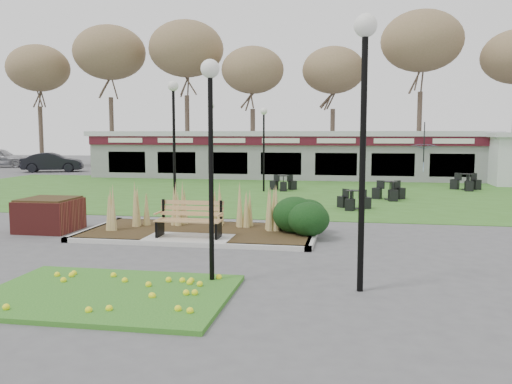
% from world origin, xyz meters
% --- Properties ---
extents(ground, '(100.00, 100.00, 0.00)m').
position_xyz_m(ground, '(0.00, 0.00, 0.00)').
color(ground, '#515154').
rests_on(ground, ground).
extents(lawn, '(34.00, 16.00, 0.02)m').
position_xyz_m(lawn, '(0.00, 12.00, 0.01)').
color(lawn, '#366620').
rests_on(lawn, ground).
extents(flower_bed, '(4.20, 3.00, 0.16)m').
position_xyz_m(flower_bed, '(0.00, -4.60, 0.07)').
color(flower_bed, '#24651C').
rests_on(flower_bed, ground).
extents(planting_bed, '(6.75, 3.40, 1.27)m').
position_xyz_m(planting_bed, '(1.27, 1.35, 0.37)').
color(planting_bed, '#302513').
rests_on(planting_bed, ground).
extents(park_bench, '(1.70, 0.66, 0.93)m').
position_xyz_m(park_bench, '(0.00, 0.25, 0.59)').
color(park_bench, '#B07A4F').
rests_on(park_bench, ground).
extents(brick_planter, '(1.50, 1.50, 0.95)m').
position_xyz_m(brick_planter, '(-4.40, 1.00, 0.48)').
color(brick_planter, maroon).
rests_on(brick_planter, ground).
extents(food_pavilion, '(24.60, 3.40, 2.90)m').
position_xyz_m(food_pavilion, '(0.00, 19.96, 1.48)').
color(food_pavilion, gray).
rests_on(food_pavilion, ground).
extents(tree_backdrop, '(47.24, 5.24, 10.36)m').
position_xyz_m(tree_backdrop, '(0.00, 28.00, 8.36)').
color(tree_backdrop, '#47382B').
rests_on(tree_backdrop, ground).
extents(lamp_post_near_left, '(0.34, 0.34, 4.10)m').
position_xyz_m(lamp_post_near_left, '(1.56, -3.50, 2.99)').
color(lamp_post_near_left, black).
rests_on(lamp_post_near_left, ground).
extents(lamp_post_near_right, '(0.40, 0.40, 4.79)m').
position_xyz_m(lamp_post_near_right, '(4.27, -3.50, 3.49)').
color(lamp_post_near_right, black).
rests_on(lamp_post_near_right, ground).
extents(lamp_post_mid_left, '(0.39, 0.39, 4.70)m').
position_xyz_m(lamp_post_mid_left, '(-2.41, 6.26, 3.43)').
color(lamp_post_mid_left, black).
rests_on(lamp_post_mid_left, ground).
extents(lamp_post_mid_right, '(0.33, 0.33, 3.97)m').
position_xyz_m(lamp_post_mid_right, '(-0.02, 12.30, 2.90)').
color(lamp_post_mid_right, black).
rests_on(lamp_post_mid_right, ground).
extents(lamp_post_far_left, '(0.37, 0.37, 4.41)m').
position_xyz_m(lamp_post_far_left, '(-3.33, 15.16, 3.21)').
color(lamp_post_far_left, black).
rests_on(lamp_post_far_left, ground).
extents(bistro_set_a, '(1.33, 1.24, 0.71)m').
position_xyz_m(bistro_set_a, '(0.83, 13.04, 0.26)').
color(bistro_set_a, black).
rests_on(bistro_set_a, ground).
extents(bistro_set_b, '(1.26, 1.22, 0.69)m').
position_xyz_m(bistro_set_b, '(4.16, 6.98, 0.25)').
color(bistro_set_b, black).
rests_on(bistro_set_b, ground).
extents(bistro_set_c, '(1.42, 1.34, 0.76)m').
position_xyz_m(bistro_set_c, '(5.69, 10.07, 0.27)').
color(bistro_set_c, black).
rests_on(bistro_set_c, ground).
extents(bistro_set_d, '(1.49, 1.30, 0.79)m').
position_xyz_m(bistro_set_d, '(9.64, 14.65, 0.28)').
color(bistro_set_d, black).
rests_on(bistro_set_d, ground).
extents(patio_umbrella, '(2.26, 2.28, 2.28)m').
position_xyz_m(patio_umbrella, '(8.00, 18.00, 1.45)').
color(patio_umbrella, black).
rests_on(patio_umbrella, ground).
extents(car_black, '(4.43, 2.81, 1.38)m').
position_xyz_m(car_black, '(-17.14, 22.77, 0.69)').
color(car_black, black).
rests_on(car_black, ground).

